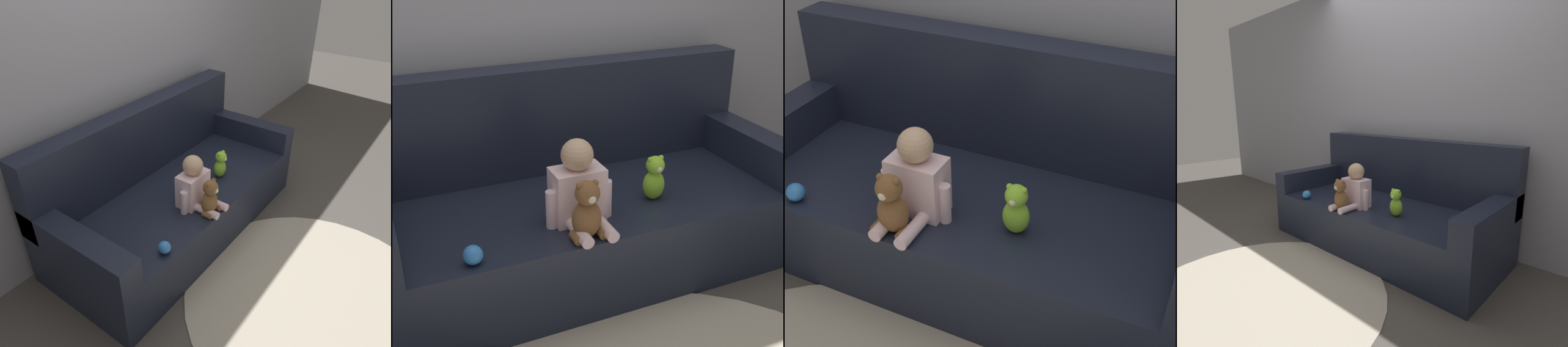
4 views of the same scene
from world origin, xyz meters
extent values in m
plane|color=#4C4742|center=(0.00, 0.00, 0.00)|extent=(12.00, 12.00, 0.00)
cube|color=#93939E|center=(0.00, 0.54, 1.30)|extent=(8.00, 0.05, 2.60)
cube|color=black|center=(0.00, 0.00, 0.20)|extent=(2.10, 0.91, 0.41)
cube|color=black|center=(0.00, 0.36, 0.69)|extent=(2.10, 0.18, 0.56)
cube|color=black|center=(-0.97, 0.00, 0.51)|extent=(0.16, 0.91, 0.20)
cube|color=black|center=(0.97, 0.00, 0.51)|extent=(0.16, 0.91, 0.20)
cube|color=silver|center=(-0.12, -0.22, 0.53)|extent=(0.23, 0.14, 0.25)
sphere|color=tan|center=(-0.12, -0.22, 0.72)|extent=(0.14, 0.14, 0.14)
cylinder|color=silver|center=(-0.18, -0.38, 0.43)|extent=(0.05, 0.18, 0.05)
cylinder|color=silver|center=(-0.06, -0.38, 0.43)|extent=(0.05, 0.18, 0.05)
cylinder|color=silver|center=(-0.25, -0.24, 0.49)|extent=(0.05, 0.05, 0.17)
cylinder|color=silver|center=(0.01, -0.24, 0.49)|extent=(0.05, 0.05, 0.17)
ellipsoid|color=brown|center=(-0.15, -0.38, 0.49)|extent=(0.13, 0.11, 0.17)
sphere|color=brown|center=(-0.15, -0.38, 0.62)|extent=(0.11, 0.11, 0.11)
sphere|color=brown|center=(-0.18, -0.38, 0.66)|extent=(0.03, 0.03, 0.03)
sphere|color=brown|center=(-0.11, -0.38, 0.66)|extent=(0.03, 0.03, 0.03)
sphere|color=beige|center=(-0.15, -0.43, 0.61)|extent=(0.04, 0.04, 0.04)
cylinder|color=brown|center=(-0.20, -0.40, 0.43)|extent=(0.04, 0.07, 0.04)
cylinder|color=brown|center=(-0.09, -0.40, 0.43)|extent=(0.04, 0.07, 0.04)
ellipsoid|color=#8CD133|center=(0.29, -0.18, 0.48)|extent=(0.11, 0.09, 0.15)
sphere|color=#8CD133|center=(0.29, -0.19, 0.58)|extent=(0.09, 0.09, 0.09)
sphere|color=#8CD133|center=(0.26, -0.19, 0.62)|extent=(0.02, 0.02, 0.02)
sphere|color=#8CD133|center=(0.32, -0.19, 0.62)|extent=(0.02, 0.02, 0.02)
sphere|color=beige|center=(0.29, -0.22, 0.58)|extent=(0.03, 0.03, 0.03)
sphere|color=#337FDB|center=(-0.63, -0.38, 0.45)|extent=(0.08, 0.08, 0.08)
cylinder|color=#B2A893|center=(-0.08, -1.20, 0.01)|extent=(1.75, 1.75, 0.01)
camera|label=1|loc=(-1.89, -1.53, 2.05)|focal=35.00mm
camera|label=2|loc=(-0.94, -2.19, 1.61)|focal=50.00mm
camera|label=3|loc=(0.85, -1.73, 1.80)|focal=50.00mm
camera|label=4|loc=(1.71, -2.02, 1.25)|focal=28.00mm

